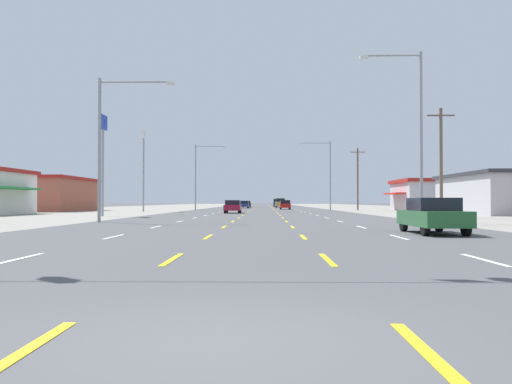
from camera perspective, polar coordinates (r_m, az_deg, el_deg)
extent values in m
plane|color=#4C4C4F|center=(70.86, 0.71, -2.10)|extent=(572.00, 572.00, 0.00)
cube|color=gray|center=(75.17, -18.53, -1.98)|extent=(28.00, 440.00, 0.01)
cube|color=gray|center=(74.94, 20.00, -1.97)|extent=(28.00, 440.00, 0.01)
cube|color=white|center=(13.16, -24.36, -6.64)|extent=(0.14, 2.60, 0.01)
cube|color=white|center=(20.18, -15.17, -4.71)|extent=(0.14, 2.60, 0.01)
cube|color=white|center=(27.45, -10.80, -3.74)|extent=(0.14, 2.60, 0.01)
cube|color=white|center=(34.82, -8.28, -3.17)|extent=(0.14, 2.60, 0.01)
cube|color=white|center=(42.24, -6.64, -2.80)|extent=(0.14, 2.60, 0.01)
cube|color=white|center=(49.68, -5.49, -2.54)|extent=(0.14, 2.60, 0.01)
cube|color=white|center=(57.13, -4.64, -2.34)|extent=(0.14, 2.60, 0.01)
cube|color=white|center=(64.60, -3.99, -2.19)|extent=(0.14, 2.60, 0.01)
cube|color=white|center=(72.07, -3.47, -2.07)|extent=(0.14, 2.60, 0.01)
cube|color=white|center=(79.55, -3.05, -1.97)|extent=(0.14, 2.60, 0.01)
cube|color=white|center=(87.03, -2.70, -1.89)|extent=(0.14, 2.60, 0.01)
cube|color=white|center=(94.52, -2.41, -1.83)|extent=(0.14, 2.60, 0.01)
cube|color=white|center=(102.00, -2.16, -1.77)|extent=(0.14, 2.60, 0.01)
cube|color=white|center=(109.49, -1.94, -1.72)|extent=(0.14, 2.60, 0.01)
cube|color=white|center=(116.98, -1.76, -1.67)|extent=(0.14, 2.60, 0.01)
cube|color=white|center=(124.48, -1.59, -1.64)|extent=(0.14, 2.60, 0.01)
cube|color=white|center=(131.97, -1.44, -1.60)|extent=(0.14, 2.60, 0.01)
cube|color=white|center=(139.46, -1.31, -1.57)|extent=(0.14, 2.60, 0.01)
cube|color=white|center=(146.95, -1.20, -1.54)|extent=(0.14, 2.60, 0.01)
cube|color=white|center=(154.45, -1.09, -1.52)|extent=(0.14, 2.60, 0.01)
cube|color=white|center=(161.94, -0.99, -1.50)|extent=(0.14, 2.60, 0.01)
cube|color=white|center=(169.44, -0.91, -1.48)|extent=(0.14, 2.60, 0.01)
cube|color=white|center=(176.94, -0.83, -1.46)|extent=(0.14, 2.60, 0.01)
cube|color=white|center=(184.43, -0.75, -1.44)|extent=(0.14, 2.60, 0.01)
cube|color=white|center=(191.93, -0.68, -1.42)|extent=(0.14, 2.60, 0.01)
cube|color=white|center=(199.43, -0.62, -1.41)|extent=(0.14, 2.60, 0.01)
cube|color=white|center=(206.92, -0.56, -1.40)|extent=(0.14, 2.60, 0.01)
cube|color=white|center=(214.42, -0.51, -1.38)|extent=(0.14, 2.60, 0.01)
cube|color=white|center=(221.92, -0.46, -1.37)|extent=(0.14, 2.60, 0.01)
cube|color=yellow|center=(5.00, -24.93, -16.09)|extent=(0.14, 2.60, 0.01)
cube|color=yellow|center=(12.10, -9.08, -7.22)|extent=(0.14, 2.60, 0.01)
cube|color=yellow|center=(19.50, -5.21, -4.87)|extent=(0.14, 2.60, 0.01)
cube|color=yellow|center=(26.96, -3.49, -3.81)|extent=(0.14, 2.60, 0.01)
cube|color=yellow|center=(34.43, -2.51, -3.21)|extent=(0.14, 2.60, 0.01)
cube|color=yellow|center=(41.92, -1.88, -2.82)|extent=(0.14, 2.60, 0.01)
cube|color=yellow|center=(49.40, -1.45, -2.55)|extent=(0.14, 2.60, 0.01)
cube|color=yellow|center=(56.90, -1.13, -2.35)|extent=(0.14, 2.60, 0.01)
cube|color=yellow|center=(64.39, -0.88, -2.20)|extent=(0.14, 2.60, 0.01)
cube|color=yellow|center=(71.88, -0.69, -2.08)|extent=(0.14, 2.60, 0.01)
cube|color=yellow|center=(79.38, -0.53, -1.98)|extent=(0.14, 2.60, 0.01)
cube|color=yellow|center=(86.88, -0.40, -1.90)|extent=(0.14, 2.60, 0.01)
cube|color=yellow|center=(94.37, -0.29, -1.83)|extent=(0.14, 2.60, 0.01)
cube|color=yellow|center=(101.87, -0.19, -1.77)|extent=(0.14, 2.60, 0.01)
cube|color=yellow|center=(109.37, -0.11, -1.72)|extent=(0.14, 2.60, 0.01)
cube|color=yellow|center=(116.87, -0.04, -1.68)|extent=(0.14, 2.60, 0.01)
cube|color=yellow|center=(124.37, 0.02, -1.64)|extent=(0.14, 2.60, 0.01)
cube|color=yellow|center=(131.87, 0.08, -1.60)|extent=(0.14, 2.60, 0.01)
cube|color=yellow|center=(139.36, 0.13, -1.57)|extent=(0.14, 2.60, 0.01)
cube|color=yellow|center=(146.86, 0.17, -1.54)|extent=(0.14, 2.60, 0.01)
cube|color=yellow|center=(154.36, 0.21, -1.52)|extent=(0.14, 2.60, 0.01)
cube|color=yellow|center=(161.86, 0.25, -1.50)|extent=(0.14, 2.60, 0.01)
cube|color=yellow|center=(169.36, 0.28, -1.48)|extent=(0.14, 2.60, 0.01)
cube|color=yellow|center=(176.86, 0.31, -1.46)|extent=(0.14, 2.60, 0.01)
cube|color=yellow|center=(184.36, 0.34, -1.44)|extent=(0.14, 2.60, 0.01)
cube|color=yellow|center=(191.86, 0.36, -1.43)|extent=(0.14, 2.60, 0.01)
cube|color=yellow|center=(199.36, 0.38, -1.41)|extent=(0.14, 2.60, 0.01)
cube|color=yellow|center=(206.86, 0.41, -1.40)|extent=(0.14, 2.60, 0.01)
cube|color=yellow|center=(214.36, 0.43, -1.38)|extent=(0.14, 2.60, 0.01)
cube|color=yellow|center=(221.86, 0.45, -1.37)|extent=(0.14, 2.60, 0.01)
cube|color=yellow|center=(4.75, 18.97, -16.95)|extent=(0.14, 2.60, 0.01)
cube|color=yellow|center=(12.00, 7.75, -7.28)|extent=(0.14, 2.60, 0.01)
cube|color=yellow|center=(19.44, 5.14, -4.88)|extent=(0.14, 2.60, 0.01)
cube|color=yellow|center=(26.91, 3.98, -3.81)|extent=(0.14, 2.60, 0.01)
cube|color=yellow|center=(34.40, 3.33, -3.21)|extent=(0.14, 2.60, 0.01)
cube|color=yellow|center=(41.89, 2.91, -2.82)|extent=(0.14, 2.60, 0.01)
cube|color=yellow|center=(49.38, 2.62, -2.55)|extent=(0.14, 2.60, 0.01)
cube|color=yellow|center=(56.87, 2.40, -2.35)|extent=(0.14, 2.60, 0.01)
cube|color=yellow|center=(64.37, 2.24, -2.20)|extent=(0.14, 2.60, 0.01)
cube|color=yellow|center=(71.87, 2.11, -2.08)|extent=(0.14, 2.60, 0.01)
cube|color=yellow|center=(79.37, 2.00, -1.98)|extent=(0.14, 2.60, 0.01)
cube|color=yellow|center=(86.86, 1.91, -1.90)|extent=(0.14, 2.60, 0.01)
cube|color=yellow|center=(94.36, 1.84, -1.83)|extent=(0.14, 2.60, 0.01)
cube|color=yellow|center=(101.86, 1.78, -1.77)|extent=(0.14, 2.60, 0.01)
cube|color=yellow|center=(109.36, 1.72, -1.72)|extent=(0.14, 2.60, 0.01)
cube|color=yellow|center=(116.86, 1.68, -1.67)|extent=(0.14, 2.60, 0.01)
cube|color=yellow|center=(124.36, 1.63, -1.64)|extent=(0.14, 2.60, 0.01)
cube|color=yellow|center=(131.86, 1.60, -1.60)|extent=(0.14, 2.60, 0.01)
cube|color=yellow|center=(139.36, 1.56, -1.57)|extent=(0.14, 2.60, 0.01)
cube|color=yellow|center=(146.85, 1.54, -1.54)|extent=(0.14, 2.60, 0.01)
cube|color=yellow|center=(154.35, 1.51, -1.52)|extent=(0.14, 2.60, 0.01)
cube|color=yellow|center=(161.85, 1.48, -1.50)|extent=(0.14, 2.60, 0.01)
cube|color=yellow|center=(169.35, 1.46, -1.48)|extent=(0.14, 2.60, 0.01)
cube|color=yellow|center=(176.85, 1.44, -1.46)|extent=(0.14, 2.60, 0.01)
cube|color=yellow|center=(184.35, 1.42, -1.44)|extent=(0.14, 2.60, 0.01)
cube|color=yellow|center=(191.85, 1.41, -1.42)|extent=(0.14, 2.60, 0.01)
cube|color=yellow|center=(199.35, 1.39, -1.41)|extent=(0.14, 2.60, 0.01)
cube|color=yellow|center=(206.85, 1.38, -1.40)|extent=(0.14, 2.60, 0.01)
cube|color=yellow|center=(214.35, 1.36, -1.38)|extent=(0.14, 2.60, 0.01)
cube|color=yellow|center=(221.85, 1.35, -1.37)|extent=(0.14, 2.60, 0.01)
cube|color=white|center=(12.88, 23.52, -6.77)|extent=(0.14, 2.60, 0.01)
cube|color=white|center=(20.00, 15.23, -4.74)|extent=(0.14, 2.60, 0.01)
cube|color=white|center=(27.32, 11.35, -3.76)|extent=(0.14, 2.60, 0.01)
cube|color=white|center=(34.71, 9.12, -3.18)|extent=(0.14, 2.60, 0.01)
cube|color=white|center=(42.15, 7.67, -2.80)|extent=(0.14, 2.60, 0.01)
cube|color=white|center=(49.60, 6.67, -2.54)|extent=(0.14, 2.60, 0.01)
cube|color=white|center=(57.07, 5.92, -2.34)|extent=(0.14, 2.60, 0.01)
cube|color=white|center=(64.54, 5.35, -2.19)|extent=(0.14, 2.60, 0.01)
cube|color=white|center=(72.02, 4.89, -2.07)|extent=(0.14, 2.60, 0.01)
cube|color=white|center=(79.50, 4.53, -1.97)|extent=(0.14, 2.60, 0.01)
cube|color=white|center=(86.99, 4.22, -1.89)|extent=(0.14, 2.60, 0.01)
cube|color=white|center=(94.48, 3.96, -1.82)|extent=(0.14, 2.60, 0.01)
cube|color=white|center=(101.97, 3.74, -1.77)|extent=(0.14, 2.60, 0.01)
cube|color=white|center=(109.46, 3.56, -1.72)|extent=(0.14, 2.60, 0.01)
cube|color=white|center=(116.95, 3.39, -1.67)|extent=(0.14, 2.60, 0.01)
cube|color=white|center=(124.45, 3.25, -1.63)|extent=(0.14, 2.60, 0.01)
cube|color=white|center=(131.94, 3.12, -1.60)|extent=(0.14, 2.60, 0.01)
cube|color=white|center=(139.43, 3.00, -1.57)|extent=(0.14, 2.60, 0.01)
cube|color=white|center=(146.93, 2.90, -1.54)|extent=(0.14, 2.60, 0.01)
cube|color=white|center=(154.43, 2.81, -1.52)|extent=(0.14, 2.60, 0.01)
cube|color=white|center=(161.92, 2.72, -1.50)|extent=(0.14, 2.60, 0.01)
cube|color=white|center=(169.42, 2.65, -1.48)|extent=(0.14, 2.60, 0.01)
cube|color=white|center=(176.92, 2.58, -1.46)|extent=(0.14, 2.60, 0.01)
cube|color=white|center=(184.41, 2.51, -1.44)|extent=(0.14, 2.60, 0.01)
cube|color=white|center=(191.91, 2.45, -1.42)|extent=(0.14, 2.60, 0.01)
cube|color=white|center=(199.41, 2.40, -1.41)|extent=(0.14, 2.60, 0.01)
cube|color=white|center=(206.90, 2.35, -1.40)|extent=(0.14, 2.60, 0.01)
cube|color=white|center=(214.40, 2.30, -1.38)|extent=(0.14, 2.60, 0.01)
cube|color=white|center=(221.90, 2.25, -1.37)|extent=(0.14, 2.60, 0.01)
cube|color=#235B2D|center=(22.64, 18.59, -2.71)|extent=(1.80, 4.50, 0.62)
cube|color=black|center=(22.54, 18.66, -1.27)|extent=(1.62, 2.10, 0.52)
cylinder|color=black|center=(23.93, 15.71, -3.37)|extent=(0.22, 0.64, 0.64)
cylinder|color=black|center=(24.37, 19.22, -3.31)|extent=(0.22, 0.64, 0.64)
cylinder|color=black|center=(20.95, 17.87, -3.70)|extent=(0.22, 0.64, 0.64)
cylinder|color=black|center=(21.45, 21.82, -3.61)|extent=(0.22, 0.64, 0.64)
cube|color=maroon|center=(59.26, -2.52, -1.69)|extent=(1.80, 4.50, 0.62)
cube|color=black|center=(59.15, -2.53, -1.14)|extent=(1.62, 2.10, 0.52)
cylinder|color=black|center=(60.86, -3.16, -1.97)|extent=(0.22, 0.64, 0.64)
cylinder|color=black|center=(60.77, -1.71, -1.97)|extent=(0.22, 0.64, 0.64)
cylinder|color=black|center=(57.77, -3.38, -2.02)|extent=(0.22, 0.64, 0.64)
cylinder|color=black|center=(57.67, -1.85, -2.02)|extent=(0.22, 0.64, 0.64)
cube|color=red|center=(86.82, 3.17, -1.48)|extent=(1.72, 3.90, 0.66)
cube|color=black|center=(86.57, 3.18, -1.07)|extent=(1.58, 1.90, 0.58)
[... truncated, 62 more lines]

